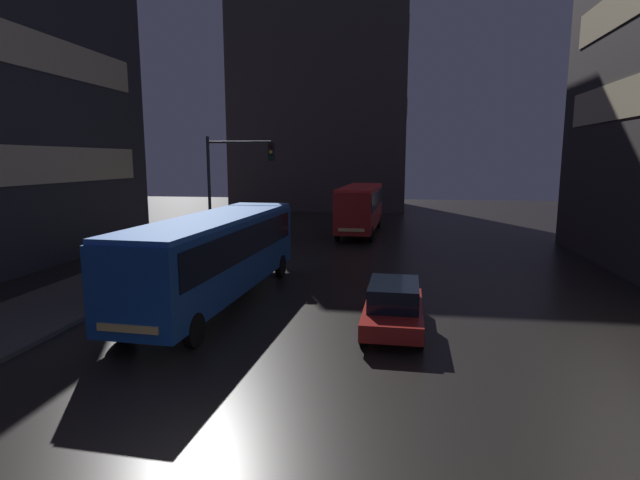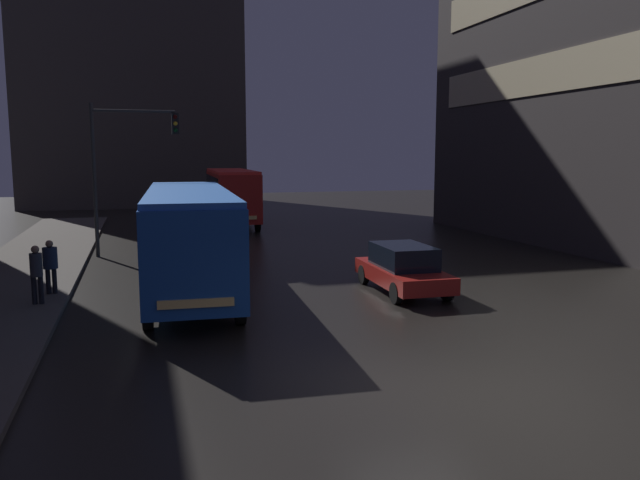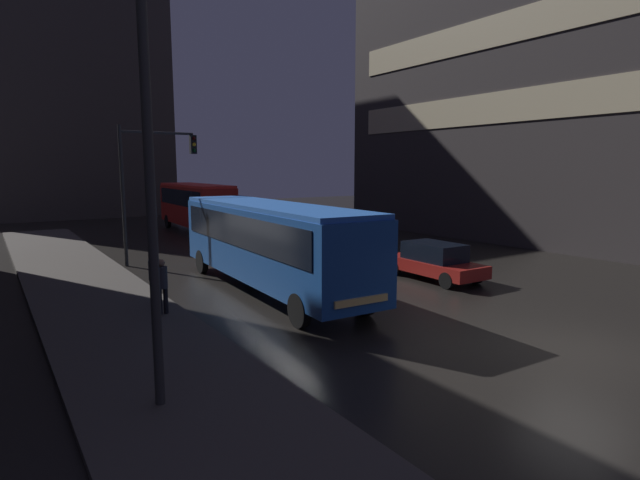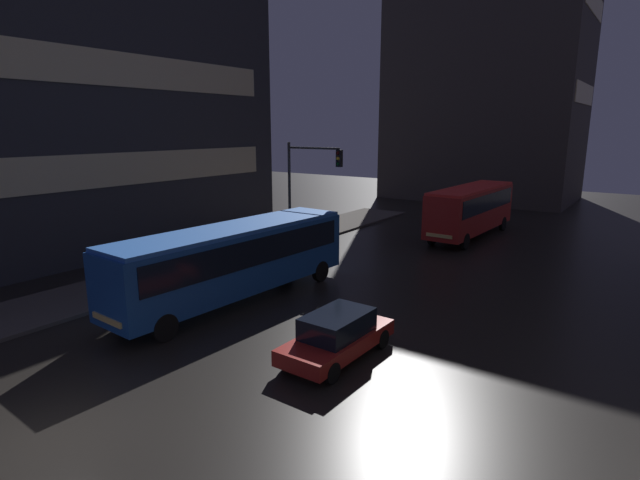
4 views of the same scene
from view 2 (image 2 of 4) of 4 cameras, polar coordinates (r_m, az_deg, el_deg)
ground_plane at (r=12.14m, az=8.77°, el=-13.21°), size 120.00×120.00×0.00m
sidewalk_left at (r=21.10m, az=-27.25°, el=-4.71°), size 4.00×48.00×0.15m
building_far_backdrop at (r=58.96m, az=-16.90°, el=16.23°), size 18.07×12.00×26.58m
bus_near at (r=20.21m, az=-11.91°, el=1.01°), size 3.11×11.74×3.24m
bus_far at (r=38.76m, az=-8.10°, el=4.43°), size 2.76×10.14×3.40m
car_taxi at (r=19.96m, az=7.60°, el=-2.56°), size 1.91×4.39×1.50m
pedestrian_near at (r=20.51m, az=-23.44°, el=-1.81°), size 0.57×0.57×1.63m
pedestrian_mid at (r=19.23m, az=-24.50°, el=-2.54°), size 0.34×0.34×1.67m
traffic_light_main at (r=27.89m, az=-17.51°, el=7.56°), size 3.62×0.35×6.46m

